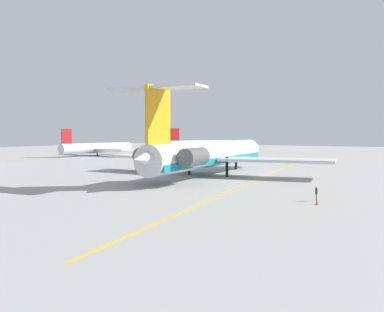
{
  "coord_description": "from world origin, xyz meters",
  "views": [
    {
      "loc": [
        -71.22,
        -27.97,
        7.82
      ],
      "look_at": [
        -3.22,
        13.35,
        3.35
      ],
      "focal_mm": 40.23,
      "sensor_mm": 36.0,
      "label": 1
    }
  ],
  "objects_px": {
    "airliner_mid_right": "(99,148)",
    "safety_cone_nose": "(317,202)",
    "ground_crew_near_tail": "(167,158)",
    "ground_crew_near_nose": "(316,192)",
    "main_jetliner": "(208,154)",
    "airliner_far_right": "(204,144)"
  },
  "relations": [
    {
      "from": "airliner_mid_right",
      "to": "safety_cone_nose",
      "type": "relative_size",
      "value": 53.37
    },
    {
      "from": "ground_crew_near_tail",
      "to": "safety_cone_nose",
      "type": "bearing_deg",
      "value": -161.06
    },
    {
      "from": "ground_crew_near_nose",
      "to": "ground_crew_near_tail",
      "type": "relative_size",
      "value": 0.92
    },
    {
      "from": "main_jetliner",
      "to": "ground_crew_near_nose",
      "type": "distance_m",
      "value": 30.22
    },
    {
      "from": "safety_cone_nose",
      "to": "airliner_mid_right",
      "type": "bearing_deg",
      "value": 55.97
    },
    {
      "from": "airliner_far_right",
      "to": "safety_cone_nose",
      "type": "height_order",
      "value": "airliner_far_right"
    },
    {
      "from": "ground_crew_near_nose",
      "to": "ground_crew_near_tail",
      "type": "bearing_deg",
      "value": -53.34
    },
    {
      "from": "airliner_mid_right",
      "to": "ground_crew_near_nose",
      "type": "distance_m",
      "value": 103.55
    },
    {
      "from": "airliner_far_right",
      "to": "main_jetliner",
      "type": "bearing_deg",
      "value": -122.03
    },
    {
      "from": "airliner_far_right",
      "to": "ground_crew_near_nose",
      "type": "distance_m",
      "value": 126.38
    },
    {
      "from": "airliner_mid_right",
      "to": "airliner_far_right",
      "type": "xyz_separation_m",
      "value": [
        46.32,
        -13.29,
        0.14
      ]
    },
    {
      "from": "ground_crew_near_nose",
      "to": "safety_cone_nose",
      "type": "height_order",
      "value": "ground_crew_near_nose"
    },
    {
      "from": "airliner_mid_right",
      "to": "main_jetliner",
      "type": "bearing_deg",
      "value": -114.69
    },
    {
      "from": "main_jetliner",
      "to": "airliner_far_right",
      "type": "bearing_deg",
      "value": 24.91
    },
    {
      "from": "main_jetliner",
      "to": "ground_crew_near_nose",
      "type": "bearing_deg",
      "value": -131.95
    },
    {
      "from": "main_jetliner",
      "to": "ground_crew_near_nose",
      "type": "height_order",
      "value": "main_jetliner"
    },
    {
      "from": "airliner_mid_right",
      "to": "ground_crew_near_tail",
      "type": "xyz_separation_m",
      "value": [
        -13.36,
        -36.54,
        -1.42
      ]
    },
    {
      "from": "airliner_far_right",
      "to": "ground_crew_near_nose",
      "type": "relative_size",
      "value": 17.31
    },
    {
      "from": "main_jetliner",
      "to": "airliner_far_right",
      "type": "height_order",
      "value": "main_jetliner"
    },
    {
      "from": "main_jetliner",
      "to": "airliner_mid_right",
      "type": "bearing_deg",
      "value": 53.14
    },
    {
      "from": "ground_crew_near_nose",
      "to": "airliner_far_right",
      "type": "bearing_deg",
      "value": -67.14
    },
    {
      "from": "main_jetliner",
      "to": "airliner_far_right",
      "type": "distance_m",
      "value": 98.15
    }
  ]
}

